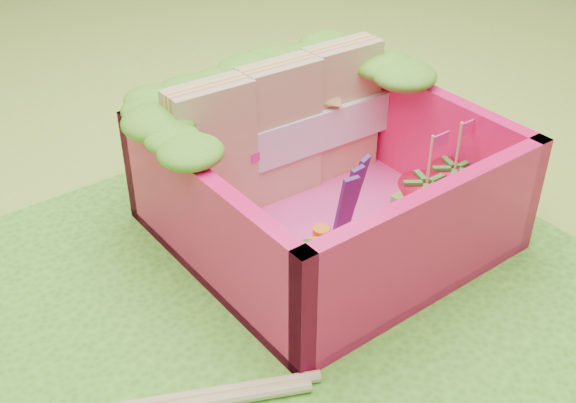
% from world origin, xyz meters
% --- Properties ---
extents(ground, '(14.00, 14.00, 0.00)m').
position_xyz_m(ground, '(0.00, 0.00, 0.00)').
color(ground, '#A1C938').
rests_on(ground, ground).
extents(placemat, '(2.60, 2.60, 0.03)m').
position_xyz_m(placemat, '(0.00, 0.00, 0.01)').
color(placemat, '#4F9D23').
rests_on(placemat, ground).
extents(bento_floor, '(1.30, 1.30, 0.05)m').
position_xyz_m(bento_floor, '(0.42, 0.27, 0.06)').
color(bento_floor, '#FF419D').
rests_on(bento_floor, placemat).
extents(bento_box, '(1.30, 1.30, 0.55)m').
position_xyz_m(bento_box, '(0.42, 0.27, 0.31)').
color(bento_box, '#FF155D').
rests_on(bento_box, placemat).
extents(lettuce_ruffle, '(1.43, 0.76, 0.11)m').
position_xyz_m(lettuce_ruffle, '(0.42, 0.73, 0.64)').
color(lettuce_ruffle, '#459D1C').
rests_on(lettuce_ruffle, bento_box).
extents(sandwich_stack, '(1.20, 0.24, 0.66)m').
position_xyz_m(sandwich_stack, '(0.42, 0.61, 0.40)').
color(sandwich_stack, tan).
rests_on(sandwich_stack, bento_floor).
extents(broccoli, '(0.34, 0.34, 0.24)m').
position_xyz_m(broccoli, '(-0.01, -0.07, 0.25)').
color(broccoli, '#669B4B').
rests_on(broccoli, bento_floor).
extents(carrot_sticks, '(0.14, 0.11, 0.25)m').
position_xyz_m(carrot_sticks, '(0.12, -0.03, 0.20)').
color(carrot_sticks, orange).
rests_on(carrot_sticks, bento_floor).
extents(purple_wedges, '(0.21, 0.12, 0.38)m').
position_xyz_m(purple_wedges, '(0.43, 0.12, 0.27)').
color(purple_wedges, '#3C1752').
rests_on(purple_wedges, bento_floor).
extents(strawberry_left, '(0.25, 0.25, 0.49)m').
position_xyz_m(strawberry_left, '(0.72, -0.04, 0.21)').
color(strawberry_left, red).
rests_on(strawberry_left, bento_floor).
extents(strawberry_right, '(0.24, 0.24, 0.48)m').
position_xyz_m(strawberry_right, '(0.92, -0.02, 0.21)').
color(strawberry_right, red).
rests_on(strawberry_right, bento_floor).
extents(snap_peas, '(0.66, 0.44, 0.05)m').
position_xyz_m(snap_peas, '(0.80, 0.05, 0.11)').
color(snap_peas, '#64B539').
rests_on(snap_peas, bento_floor).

